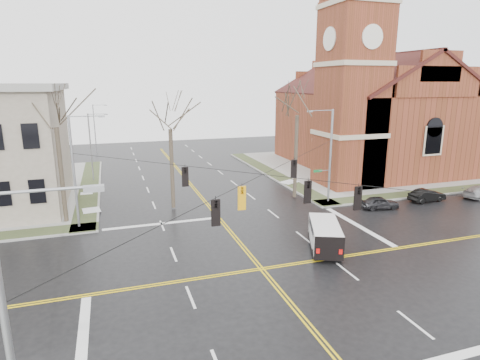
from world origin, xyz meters
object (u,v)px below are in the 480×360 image
object	(u,v)px
cargo_van	(325,233)
tree_nw_far	(56,121)
tree_ne	(297,110)
church	(367,106)
signal_pole_sw	(17,346)
tree_nw_near	(170,124)
parked_car_a	(380,203)
parked_car_b	(427,195)
streetlight_north_b	(95,127)
streetlight_north_a	(92,144)
parked_car_c	(480,192)
signal_pole_ne	(329,153)
signal_pole_nw	(76,169)

from	to	relation	value
cargo_van	tree_nw_far	xyz separation A→B (m)	(-18.07, 11.56, 7.47)
tree_ne	tree_nw_far	bearing A→B (deg)	-178.07
tree_nw_far	tree_ne	bearing A→B (deg)	1.93
church	signal_pole_sw	xyz separation A→B (m)	(-36.09, -36.28, -3.48)
tree_nw_near	tree_ne	size ratio (longest dim) A/B	0.89
parked_car_a	parked_car_b	xyz separation A→B (m)	(5.99, 0.56, 0.03)
tree_nw_far	tree_nw_near	xyz separation A→B (m)	(9.24, 1.01, -0.61)
signal_pole_sw	streetlight_north_b	distance (m)	59.51
tree_ne	tree_nw_near	bearing A→B (deg)	178.68
streetlight_north_a	parked_car_a	world-z (taller)	streetlight_north_a
cargo_van	parked_car_c	size ratio (longest dim) A/B	1.25
streetlight_north_a	tree_nw_far	xyz separation A→B (m)	(-1.96, -14.74, 4.13)
streetlight_north_b	parked_car_b	bearing A→B (deg)	-51.01
cargo_van	parked_car_b	world-z (taller)	cargo_van
church	streetlight_north_a	bearing A→B (deg)	174.81
tree_nw_near	parked_car_b	bearing A→B (deg)	-12.66
streetlight_north_a	signal_pole_ne	bearing A→B (deg)	-36.90
parked_car_b	streetlight_north_a	bearing A→B (deg)	54.91
parked_car_b	streetlight_north_b	bearing A→B (deg)	35.08
signal_pole_sw	cargo_van	size ratio (longest dim) A/B	1.69
signal_pole_ne	streetlight_north_b	bearing A→B (deg)	121.05
signal_pole_nw	streetlight_north_b	bearing A→B (deg)	88.95
church	parked_car_b	world-z (taller)	church
signal_pole_sw	streetlight_north_b	bearing A→B (deg)	89.36
tree_nw_far	tree_ne	distance (m)	21.66
signal_pole_ne	streetlight_north_b	xyz separation A→B (m)	(-21.97, 36.50, -0.48)
streetlight_north_b	tree_nw_near	xyz separation A→B (m)	(7.29, -33.72, 3.52)
parked_car_a	tree_nw_far	world-z (taller)	tree_nw_far
signal_pole_nw	parked_car_c	size ratio (longest dim) A/B	2.11
signal_pole_ne	parked_car_b	world-z (taller)	signal_pole_ne
tree_nw_far	streetlight_north_a	bearing A→B (deg)	82.44
signal_pole_sw	streetlight_north_a	bearing A→B (deg)	89.03
streetlight_north_a	tree_ne	xyz separation A→B (m)	(19.69, -14.01, 4.53)
parked_car_a	parked_car_c	xyz separation A→B (m)	(12.23, -0.01, 0.02)
church	tree_ne	world-z (taller)	church
signal_pole_sw	parked_car_a	xyz separation A→B (m)	(26.41, 19.73, -4.35)
tree_nw_near	parked_car_a	bearing A→B (deg)	-18.14
tree_nw_far	signal_pole_nw	bearing A→B (deg)	-53.89
streetlight_north_b	tree_nw_far	xyz separation A→B (m)	(-1.96, -34.74, 4.13)
streetlight_north_a	tree_ne	world-z (taller)	tree_ne
signal_pole_ne	cargo_van	world-z (taller)	signal_pole_ne
signal_pole_ne	parked_car_c	bearing A→B (deg)	-11.60
streetlight_north_b	parked_car_a	world-z (taller)	streetlight_north_b
church	tree_ne	distance (m)	19.08
signal_pole_ne	signal_pole_sw	world-z (taller)	same
signal_pole_ne	signal_pole_nw	size ratio (longest dim) A/B	1.00
parked_car_b	tree_nw_near	distance (m)	26.11
streetlight_north_a	cargo_van	world-z (taller)	streetlight_north_a
signal_pole_sw	parked_car_a	size ratio (longest dim) A/B	2.56
streetlight_north_b	tree_nw_far	size ratio (longest dim) A/B	0.67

